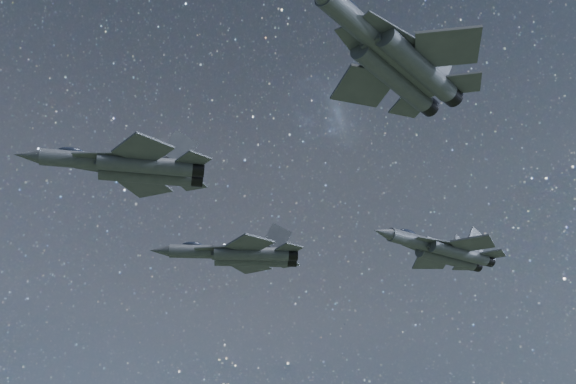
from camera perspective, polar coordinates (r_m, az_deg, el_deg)
name	(u,v)px	position (r m, az deg, el deg)	size (l,w,h in m)	color
jet_lead	(130,166)	(69.91, -13.20, 2.14)	(19.71, 13.36, 4.96)	#343941
jet_left	(239,254)	(80.38, -4.16, -5.28)	(18.14, 12.01, 4.63)	#343941
jet_right	(395,59)	(49.34, 9.01, 11.06)	(17.78, 11.67, 4.57)	#343941
jet_slot	(444,251)	(79.36, 13.04, -4.86)	(17.63, 12.31, 4.44)	#343941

